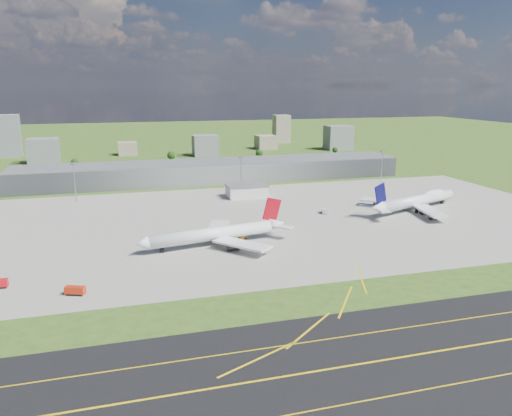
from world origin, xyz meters
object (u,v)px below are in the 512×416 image
object	(u,v)px
tug_yellow	(243,238)
van_white_far	(396,206)
airliner_blue_quad	(417,201)
van_white_near	(324,211)
fire_truck	(75,291)
airliner_red_twin	(217,234)

from	to	relation	value
tug_yellow	van_white_far	world-z (taller)	van_white_far
airliner_blue_quad	van_white_far	world-z (taller)	airliner_blue_quad
tug_yellow	van_white_far	bearing A→B (deg)	-16.82
van_white_near	van_white_far	size ratio (longest dim) A/B	1.37
van_white_near	fire_truck	bearing A→B (deg)	141.74
airliner_blue_quad	tug_yellow	size ratio (longest dim) A/B	16.56
airliner_red_twin	van_white_far	xyz separation A→B (m)	(120.44, 41.79, -4.32)
van_white_far	airliner_blue_quad	bearing A→B (deg)	-56.62
airliner_red_twin	van_white_far	bearing A→B (deg)	-171.04
airliner_red_twin	airliner_blue_quad	distance (m)	134.37
tug_yellow	van_white_far	size ratio (longest dim) A/B	1.02
airliner_red_twin	tug_yellow	world-z (taller)	airliner_red_twin
tug_yellow	van_white_near	xyz separation A→B (m)	(59.13, 36.67, 0.42)
airliner_red_twin	fire_truck	world-z (taller)	airliner_red_twin
airliner_red_twin	fire_truck	bearing A→B (deg)	25.03
airliner_blue_quad	fire_truck	bearing A→B (deg)	-178.41
airliner_blue_quad	van_white_near	xyz separation A→B (m)	(-57.36, 7.24, -4.30)
airliner_red_twin	van_white_far	world-z (taller)	airliner_red_twin
airliner_blue_quad	fire_truck	world-z (taller)	airliner_blue_quad
airliner_red_twin	tug_yellow	bearing A→B (deg)	-170.83
airliner_blue_quad	van_white_near	world-z (taller)	airliner_blue_quad
fire_truck	van_white_near	bearing A→B (deg)	54.05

